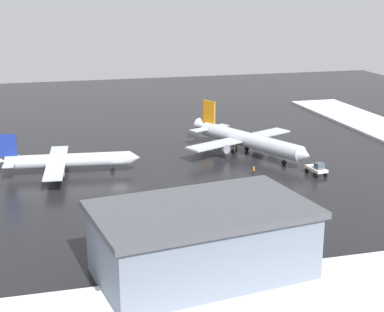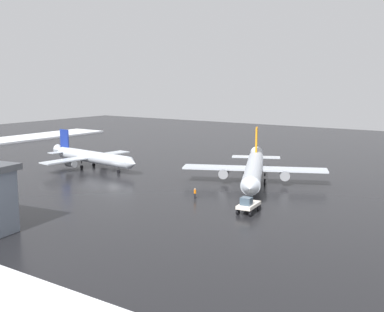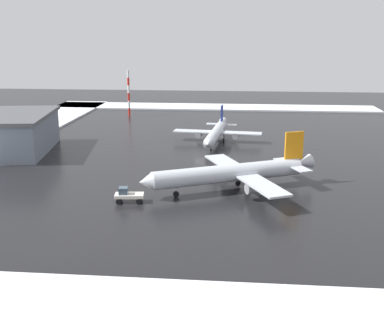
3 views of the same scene
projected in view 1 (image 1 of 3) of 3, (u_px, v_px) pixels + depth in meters
ground_plane at (119, 175)px, 107.42m from camera, size 240.00×240.00×0.00m
airplane_foreground_jet at (247, 140)px, 120.30m from camera, size 25.63×30.17×9.52m
airplane_parked_starboard at (65, 161)px, 107.38m from camera, size 26.71×22.21×7.93m
pushback_tug at (317, 168)px, 107.17m from camera, size 2.75×4.82×2.50m
ground_crew_mid_apron at (236, 146)px, 123.43m from camera, size 0.36×0.36×1.71m
ground_crew_near_tug at (254, 170)px, 107.21m from camera, size 0.36×0.36×1.71m
cargo_hangar at (202, 241)px, 68.47m from camera, size 26.94×18.52×8.80m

